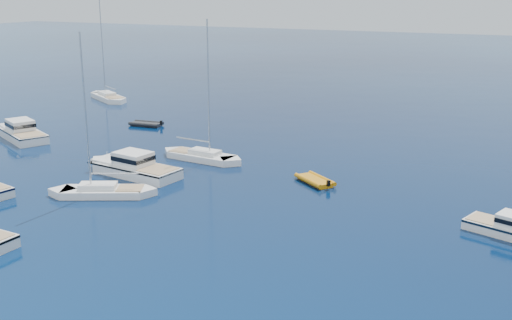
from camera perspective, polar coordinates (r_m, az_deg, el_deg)
The scene contains 8 objects.
ground at distance 33.22m, azimuth -15.02°, elevation -12.46°, with size 400.00×400.00×0.00m, color navy.
motor_cruiser_centre at distance 53.56m, azimuth -11.30°, elevation -1.32°, with size 3.00×9.79×2.57m, color white, non-canonical shape.
motor_cruiser_far_l at distance 69.71m, azimuth -20.80°, elevation 1.89°, with size 3.02×9.86×2.59m, color white, non-canonical shape.
sailboat_mid_l at distance 48.73m, azimuth -13.89°, elevation -3.19°, with size 2.26×8.68×12.75m, color white, non-canonical shape.
sailboat_centre at distance 57.25m, azimuth -5.00°, elevation 0.03°, with size 2.33×8.98×13.20m, color white, non-canonical shape.
sailboat_far_l at distance 90.16m, azimuth -13.44°, elevation 5.42°, with size 2.61×10.05×14.78m, color white, non-canonical shape.
tender_yellow at distance 50.55m, azimuth 5.44°, elevation -2.11°, with size 2.10×3.86×0.95m, color orange, non-canonical shape.
tender_grey_far at distance 72.16m, azimuth -10.06°, elevation 3.12°, with size 2.11×3.88×0.95m, color black, non-canonical shape.
Camera 1 is at (19.76, -21.85, 15.35)m, focal length 43.47 mm.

